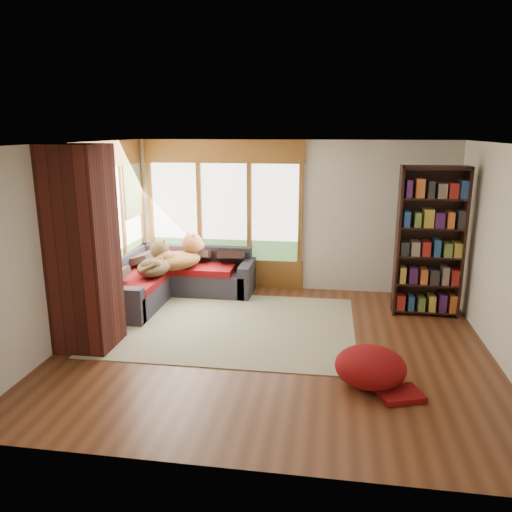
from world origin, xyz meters
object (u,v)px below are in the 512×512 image
(area_rug, at_px, (230,325))
(bookshelf, at_px, (430,242))
(sectional_sofa, at_px, (172,280))
(brick_chimney, at_px, (83,249))
(pouf, at_px, (370,366))
(dog_brindle, at_px, (155,258))
(dog_tan, at_px, (180,252))

(area_rug, bearing_deg, bookshelf, 17.78)
(sectional_sofa, distance_m, bookshelf, 4.18)
(brick_chimney, distance_m, pouf, 3.76)
(sectional_sofa, relative_size, dog_brindle, 2.63)
(pouf, xyz_separation_m, dog_tan, (-2.96, 2.58, 0.56))
(brick_chimney, bearing_deg, sectional_sofa, 77.71)
(pouf, relative_size, dog_tan, 0.78)
(sectional_sofa, distance_m, dog_tan, 0.51)
(bookshelf, distance_m, dog_tan, 3.95)
(area_rug, bearing_deg, pouf, -37.65)
(brick_chimney, height_order, sectional_sofa, brick_chimney)
(area_rug, xyz_separation_m, dog_brindle, (-1.37, 0.75, 0.76))
(brick_chimney, relative_size, sectional_sofa, 1.18)
(area_rug, distance_m, bookshelf, 3.20)
(sectional_sofa, xyz_separation_m, dog_brindle, (-0.13, -0.35, 0.46))
(dog_tan, bearing_deg, sectional_sofa, 142.12)
(brick_chimney, relative_size, dog_tan, 2.57)
(brick_chimney, bearing_deg, dog_brindle, 79.60)
(pouf, xyz_separation_m, dog_brindle, (-3.26, 2.21, 0.54))
(bookshelf, relative_size, dog_brindle, 2.70)
(pouf, height_order, dog_brindle, dog_brindle)
(brick_chimney, relative_size, pouf, 3.30)
(sectional_sofa, height_order, dog_tan, dog_tan)
(dog_tan, bearing_deg, brick_chimney, -152.52)
(brick_chimney, bearing_deg, pouf, -8.06)
(dog_tan, height_order, dog_brindle, dog_tan)
(brick_chimney, distance_m, dog_tan, 2.22)
(brick_chimney, bearing_deg, area_rug, 29.45)
(area_rug, relative_size, pouf, 4.50)
(dog_brindle, bearing_deg, area_rug, -119.88)
(bookshelf, xyz_separation_m, dog_tan, (-3.93, 0.21, -0.34))
(bookshelf, distance_m, pouf, 2.72)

